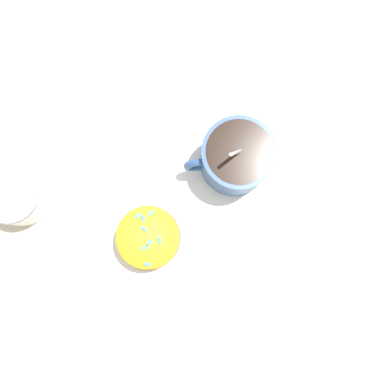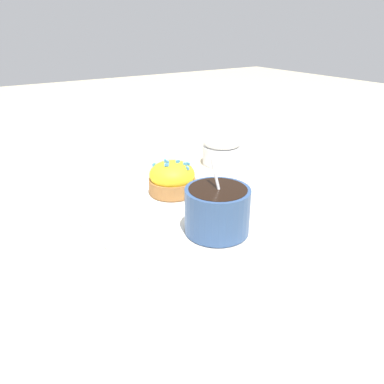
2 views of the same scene
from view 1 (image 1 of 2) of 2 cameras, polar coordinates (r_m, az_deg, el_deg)
The scene contains 5 objects.
ground_plane at distance 0.49m, azimuth 0.67°, elevation -1.87°, with size 3.00×3.00×0.00m, color #C6B793.
paper_napkin at distance 0.49m, azimuth 0.67°, elevation -1.85°, with size 0.32×0.32×0.00m.
coffee_cup at distance 0.47m, azimuth 7.06°, elevation 4.92°, with size 0.10×0.09×0.10m.
frosted_pastry at distance 0.46m, azimuth -6.74°, elevation -6.92°, with size 0.08×0.08×0.06m.
sugar_bowl at distance 0.51m, azimuth -25.44°, elevation -0.27°, with size 0.08×0.08×0.06m.
Camera 1 is at (0.04, 0.03, 0.49)m, focal length 35.00 mm.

